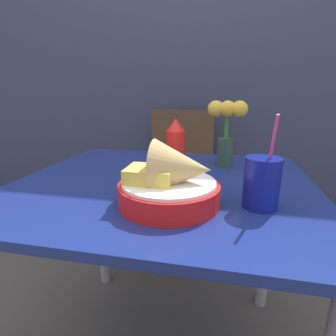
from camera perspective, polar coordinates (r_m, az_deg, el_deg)
The scene contains 7 objects.
wall_window at distance 1.87m, azimuth 6.76°, elevation 24.88°, with size 7.00×0.06×2.60m.
dining_table at distance 0.90m, azimuth -1.08°, elevation -9.65°, with size 0.95×0.83×0.74m.
chair_far_window at distance 1.67m, azimuth 2.58°, elevation -0.70°, with size 0.40×0.40×0.91m.
food_basket at distance 0.66m, azimuth 1.01°, elevation -3.16°, with size 0.26×0.26×0.17m.
ketchup_bottle at distance 0.86m, azimuth 1.65°, elevation 4.01°, with size 0.06×0.06×0.20m.
drink_cup at distance 0.68m, azimuth 19.68°, elevation -3.36°, with size 0.09×0.09×0.23m.
flower_vase at distance 1.02m, azimuth 12.63°, elevation 8.94°, with size 0.15×0.06×0.25m.
Camera 1 is at (0.18, -0.79, 1.01)m, focal length 28.00 mm.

